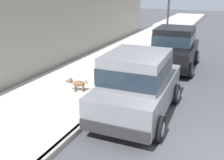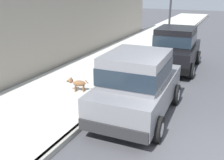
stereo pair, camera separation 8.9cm
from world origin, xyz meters
name	(u,v)px [view 1 (the left image)]	position (x,y,z in m)	size (l,w,h in m)	color
ground_plane	(211,158)	(0.00, 0.00, 0.00)	(80.00, 80.00, 0.00)	#424247
curb	(83,125)	(-3.20, 0.00, 0.07)	(0.16, 64.00, 0.14)	gray
sidewalk	(29,112)	(-5.00, 0.00, 0.07)	(3.60, 64.00, 0.14)	#B7B5AD
car_grey_hatchback	(138,84)	(-2.13, 1.23, 0.98)	(2.04, 3.85, 1.88)	slate
car_black_hatchback	(174,48)	(-2.15, 6.24, 0.98)	(2.04, 3.85, 1.88)	black
dog_brown	(77,83)	(-4.48, 1.83, 0.43)	(0.72, 0.36, 0.49)	brown
building_facade	(69,15)	(-7.10, 5.48, 2.25)	(0.50, 20.00, 4.51)	#9E9384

